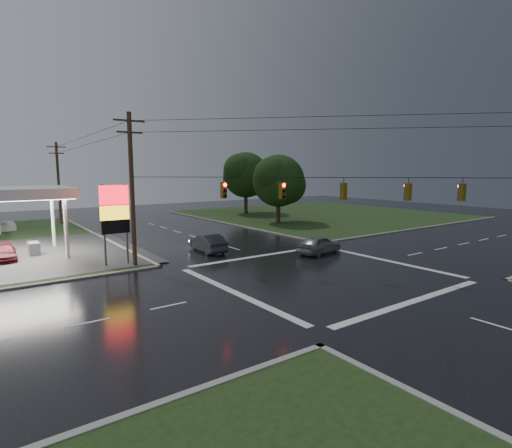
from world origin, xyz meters
TOP-DOWN VIEW (x-y plane):
  - ground at (0.00, 0.00)m, footprint 120.00×120.00m
  - grass_ne at (26.00, 26.00)m, footprint 36.00×36.00m
  - pylon_sign at (-10.50, 10.50)m, footprint 2.00×0.35m
  - utility_pole_nw at (-9.50, 9.50)m, footprint 2.20×0.32m
  - utility_pole_n at (-9.50, 38.00)m, footprint 2.20×0.32m
  - traffic_signals at (0.02, -0.02)m, footprint 26.87×26.87m
  - tree_ne_near at (14.14, 21.99)m, footprint 7.99×6.80m
  - tree_ne_far at (17.15, 33.99)m, footprint 8.46×7.20m
  - car_north at (-2.65, 10.96)m, footprint 1.97×4.80m
  - car_crossing at (4.65, 4.88)m, footprint 4.78×2.60m
  - car_pump at (-17.17, 17.15)m, footprint 1.92×4.35m

SIDE VIEW (x-z plane):
  - ground at x=0.00m, z-range 0.00..0.00m
  - grass_ne at x=26.00m, z-range 0.00..0.08m
  - car_pump at x=-17.17m, z-range 0.00..1.24m
  - car_crossing at x=4.65m, z-range 0.00..1.54m
  - car_north at x=-2.65m, z-range 0.00..1.55m
  - pylon_sign at x=-10.50m, z-range 1.01..7.01m
  - utility_pole_n at x=-9.50m, z-range 0.22..10.72m
  - tree_ne_near at x=14.14m, z-range 1.07..10.05m
  - utility_pole_nw at x=-9.50m, z-range 0.22..11.22m
  - tree_ne_far at x=17.15m, z-range 1.28..11.08m
  - traffic_signals at x=0.02m, z-range 5.75..7.22m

